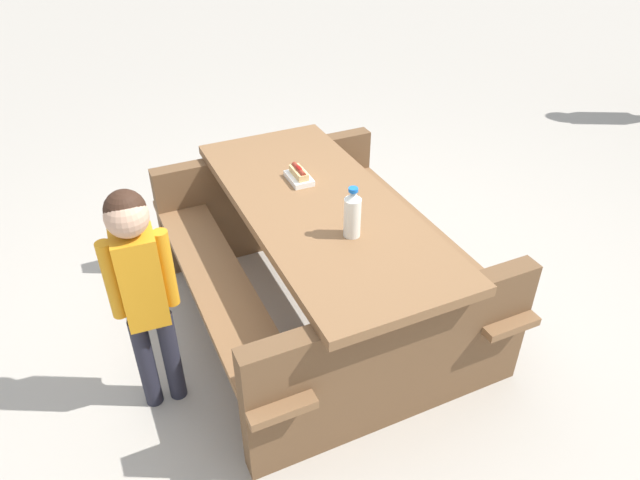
{
  "coord_description": "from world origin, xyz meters",
  "views": [
    {
      "loc": [
        -2.02,
        1.44,
        2.25
      ],
      "look_at": [
        0.0,
        0.0,
        0.52
      ],
      "focal_mm": 32.51,
      "sensor_mm": 36.0,
      "label": 1
    }
  ],
  "objects_px": {
    "picnic_table": "(320,252)",
    "soda_bottle": "(352,214)",
    "child_in_coat": "(141,279)",
    "hotdog_tray": "(299,176)"
  },
  "relations": [
    {
      "from": "picnic_table",
      "to": "child_in_coat",
      "type": "relative_size",
      "value": 1.76
    },
    {
      "from": "picnic_table",
      "to": "soda_bottle",
      "type": "bearing_deg",
      "value": 171.82
    },
    {
      "from": "hotdog_tray",
      "to": "child_in_coat",
      "type": "height_order",
      "value": "child_in_coat"
    },
    {
      "from": "picnic_table",
      "to": "soda_bottle",
      "type": "distance_m",
      "value": 0.53
    },
    {
      "from": "picnic_table",
      "to": "soda_bottle",
      "type": "xyz_separation_m",
      "value": [
        -0.31,
        0.05,
        0.42
      ]
    },
    {
      "from": "picnic_table",
      "to": "hotdog_tray",
      "type": "xyz_separation_m",
      "value": [
        0.25,
        -0.04,
        0.34
      ]
    },
    {
      "from": "soda_bottle",
      "to": "child_in_coat",
      "type": "xyz_separation_m",
      "value": [
        0.27,
        0.91,
        -0.13
      ]
    },
    {
      "from": "soda_bottle",
      "to": "child_in_coat",
      "type": "relative_size",
      "value": 0.22
    },
    {
      "from": "hotdog_tray",
      "to": "picnic_table",
      "type": "bearing_deg",
      "value": 170.32
    },
    {
      "from": "child_in_coat",
      "to": "soda_bottle",
      "type": "bearing_deg",
      "value": -106.41
    }
  ]
}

